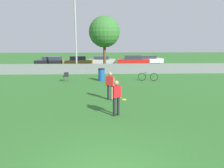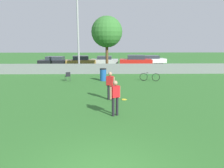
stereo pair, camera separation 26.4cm
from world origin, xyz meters
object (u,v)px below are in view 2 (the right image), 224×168
at_px(player_thrower_red, 110,84).
at_px(parked_car_red, 136,61).
at_px(parked_car_white, 150,60).
at_px(bicycle_sideline, 150,77).
at_px(tree_near_pole, 107,32).
at_px(parked_car_dark, 55,61).
at_px(frisbee_disc, 124,99).
at_px(folding_chair_sideline, 68,76).
at_px(parked_car_silver, 105,60).
at_px(player_defender_red, 115,95).
at_px(parked_car_tan, 80,61).
at_px(light_pole, 78,28).
at_px(trash_bin, 103,75).

relative_size(player_thrower_red, parked_car_red, 0.37).
bearing_deg(parked_car_white, bicycle_sideline, -109.83).
bearing_deg(player_thrower_red, tree_near_pole, 115.18).
relative_size(bicycle_sideline, parked_car_dark, 0.38).
relative_size(frisbee_disc, folding_chair_sideline, 0.35).
bearing_deg(frisbee_disc, parked_car_dark, 115.18).
bearing_deg(parked_car_silver, player_defender_red, -83.67).
bearing_deg(folding_chair_sideline, parked_car_silver, -129.87).
xyz_separation_m(frisbee_disc, parked_car_tan, (-4.76, 17.45, 0.67)).
bearing_deg(tree_near_pole, parked_car_silver, 93.10).
relative_size(bicycle_sideline, parked_car_tan, 0.40).
distance_m(bicycle_sideline, parked_car_white, 14.23).
bearing_deg(folding_chair_sideline, frisbee_disc, 99.16).
distance_m(player_defender_red, folding_chair_sideline, 9.77).
bearing_deg(player_thrower_red, player_defender_red, -61.78).
height_order(player_defender_red, parked_car_tan, player_defender_red).
distance_m(folding_chair_sideline, parked_car_tan, 11.31).
relative_size(light_pole, parked_car_red, 1.78).
height_order(player_thrower_red, folding_chair_sideline, player_thrower_red).
xyz_separation_m(light_pole, bicycle_sideline, (6.83, -5.02, -4.40)).
distance_m(frisbee_disc, bicycle_sideline, 6.73).
relative_size(player_defender_red, parked_car_red, 0.37).
xyz_separation_m(frisbee_disc, trash_bin, (-1.40, 6.33, 0.54)).
xyz_separation_m(player_defender_red, parked_car_tan, (-4.11, 20.27, -0.30)).
xyz_separation_m(trash_bin, parked_car_tan, (-3.36, 11.13, 0.13)).
xyz_separation_m(player_thrower_red, folding_chair_sideline, (-3.63, 6.17, -0.50)).
bearing_deg(tree_near_pole, frisbee_disc, -84.92).
relative_size(bicycle_sideline, trash_bin, 1.57).
bearing_deg(tree_near_pole, light_pole, -161.94).
distance_m(light_pole, parked_car_silver, 9.42).
bearing_deg(bicycle_sideline, folding_chair_sideline, -168.19).
xyz_separation_m(frisbee_disc, folding_chair_sideline, (-4.48, 6.15, 0.47)).
relative_size(folding_chair_sideline, bicycle_sideline, 0.47).
bearing_deg(parked_car_tan, bicycle_sideline, -66.52).
xyz_separation_m(folding_chair_sideline, parked_car_tan, (-0.28, 11.30, 0.19)).
relative_size(frisbee_disc, parked_car_white, 0.06).
bearing_deg(player_defender_red, frisbee_disc, 46.28).
height_order(tree_near_pole, parked_car_tan, tree_near_pole).
distance_m(folding_chair_sideline, parked_car_red, 13.71).
xyz_separation_m(folding_chair_sideline, bicycle_sideline, (7.17, 0.01, -0.13)).
relative_size(light_pole, bicycle_sideline, 4.67).
xyz_separation_m(player_defender_red, parked_car_white, (6.06, 22.95, -0.34)).
relative_size(parked_car_silver, parked_car_red, 0.90).
relative_size(folding_chair_sideline, parked_car_red, 0.18).
bearing_deg(folding_chair_sideline, player_thrower_red, 93.59).
height_order(frisbee_disc, parked_car_white, parked_car_white).
bearing_deg(frisbee_disc, parked_car_silver, 94.35).
bearing_deg(parked_car_tan, parked_car_white, 4.81).
relative_size(parked_car_dark, parked_car_tan, 1.06).
bearing_deg(player_defender_red, trash_bin, 63.86).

